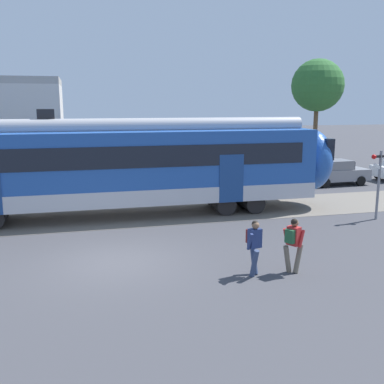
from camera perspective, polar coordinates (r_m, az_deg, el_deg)
ground_plane at (r=14.69m, az=-9.74°, el=-8.72°), size 160.00×160.00×0.00m
pedestrian_navy at (r=13.21m, az=7.90°, el=-6.42°), size 0.54×0.69×1.67m
pedestrian_red at (r=13.61m, az=12.71°, el=-6.08°), size 0.71×0.51×1.67m
parked_car_grey at (r=29.10m, az=17.77°, el=2.40°), size 4.08×1.92×1.54m
crossing_signal at (r=20.80m, az=22.73°, el=2.16°), size 0.96×0.22×3.00m
street_tree_right at (r=34.96m, az=15.65°, el=12.86°), size 3.81×3.81×8.16m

